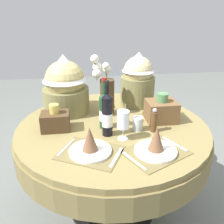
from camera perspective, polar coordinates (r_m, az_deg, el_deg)
name	(u,v)px	position (r m, az deg, el deg)	size (l,w,h in m)	color
ground	(113,204)	(2.12, 0.13, -21.06)	(8.00, 8.00, 0.00)	slate
dining_table	(113,140)	(1.74, 0.15, -6.74)	(1.35, 1.35, 0.74)	olive
place_setting_left	(90,146)	(1.35, -5.24, -7.95)	(0.42, 0.39, 0.16)	brown
place_setting_right	(156,145)	(1.37, 10.41, -7.79)	(0.42, 0.38, 0.16)	brown
flower_vase	(105,89)	(1.78, -1.65, 5.41)	(0.17, 0.23, 0.44)	#47331E
wine_bottle_left	(105,110)	(1.59, -1.78, 0.46)	(0.07, 0.07, 0.35)	#194223
wine_bottle_centre	(107,114)	(1.49, -1.14, -0.60)	(0.07, 0.07, 0.36)	black
wine_glass_right	(123,120)	(1.44, 2.67, -1.94)	(0.08, 0.08, 0.19)	silver
tumbler_near_left	(138,124)	(1.60, 6.14, -2.78)	(0.07, 0.07, 0.09)	silver
pepper_mill	(154,121)	(1.58, 9.96, -2.10)	(0.04, 0.04, 0.17)	brown
gift_tub_back_left	(65,83)	(1.85, -11.08, 6.74)	(0.35, 0.35, 0.44)	olive
gift_tub_back_right	(138,77)	(1.98, 6.20, 8.20)	(0.28, 0.28, 0.44)	olive
woven_basket_side_left	(55,120)	(1.63, -13.33, -1.96)	(0.18, 0.14, 0.18)	#47331E
woven_basket_side_right	(161,110)	(1.74, 11.62, 0.42)	(0.21, 0.18, 0.21)	brown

